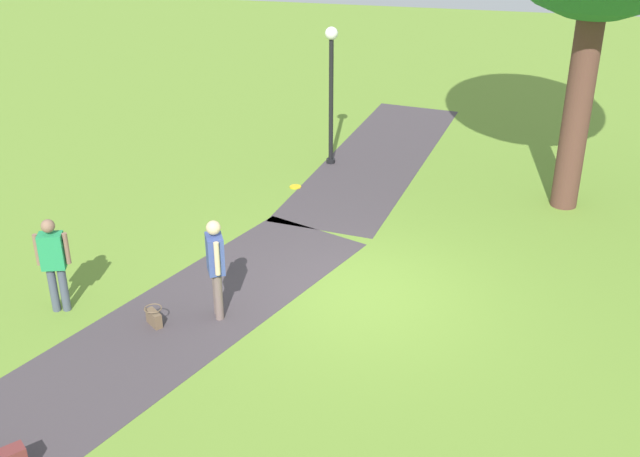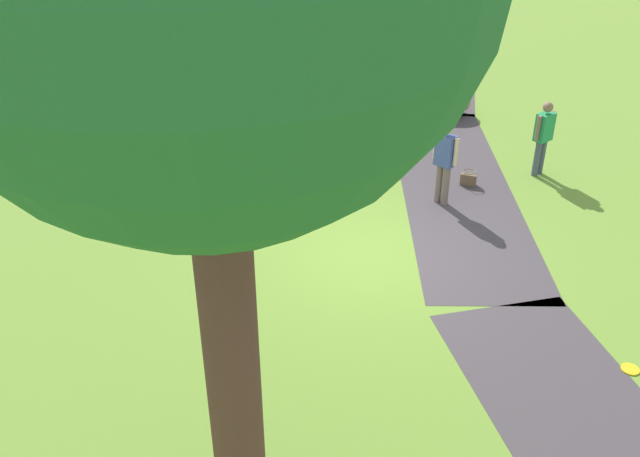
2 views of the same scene
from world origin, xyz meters
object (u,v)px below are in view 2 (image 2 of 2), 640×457
Objects in this scene: handbag_on_grass at (468,179)px; backpack_by_boulder at (407,117)px; woman_with_handbag at (445,158)px; lawn_boulder at (438,100)px; man_near_boulder at (543,134)px; frisbee_on_grass at (630,369)px.

handbag_on_grass is 0.96× the size of backpack_by_boulder.
woman_with_handbag is at bearing 117.02° from handbag_on_grass.
lawn_boulder is 3.89m from man_near_boulder.
backpack_by_boulder reaches higher than handbag_on_grass.
handbag_on_grass is (-3.74, 1.40, -0.21)m from lawn_boulder.
man_near_boulder is at bearing -176.87° from lawn_boulder.
handbag_on_grass is at bearing 86.59° from man_near_boulder.
woman_with_handbag is 1.04× the size of man_near_boulder.
lawn_boulder reaches higher than frisbee_on_grass.
frisbee_on_grass is at bearing 172.41° from backpack_by_boulder.
frisbee_on_grass is at bearing 171.24° from handbag_on_grass.
backpack_by_boulder is 9.00m from frisbee_on_grass.
frisbee_on_grass is at bearing -179.69° from woman_with_handbag.
man_near_boulder is 4.15× the size of handbag_on_grass.
backpack_by_boulder is (-0.41, 1.07, -0.15)m from lawn_boulder.
frisbee_on_grass is at bearing 155.82° from man_near_boulder.
handbag_on_grass is 3.35m from backpack_by_boulder.
woman_with_handbag reaches higher than frisbee_on_grass.
man_near_boulder is 3.73m from backpack_by_boulder.
woman_with_handbag is 2.52m from man_near_boulder.
lawn_boulder is 5.01× the size of handbag_on_grass.
handbag_on_grass is at bearing 174.39° from backpack_by_boulder.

